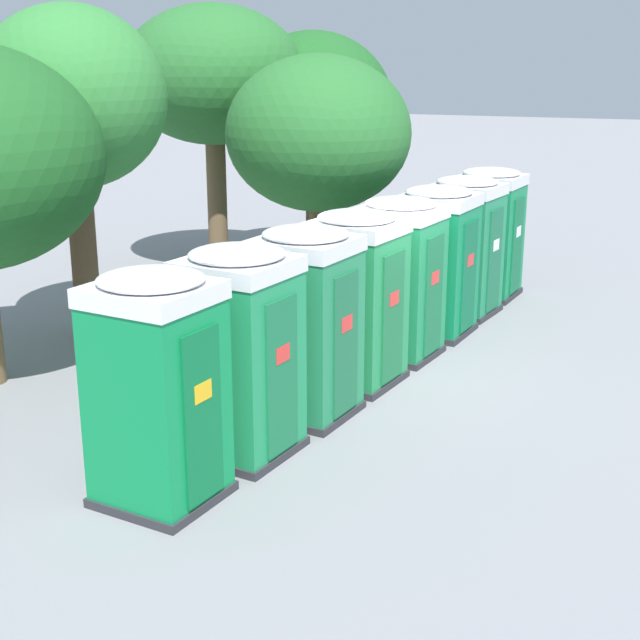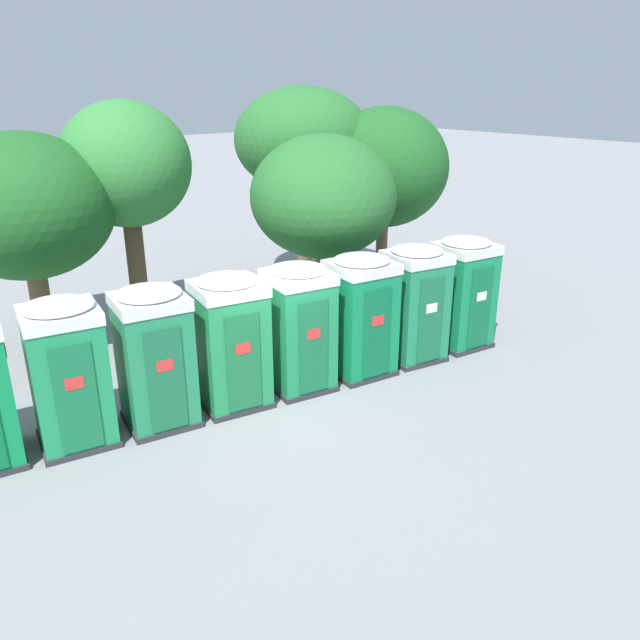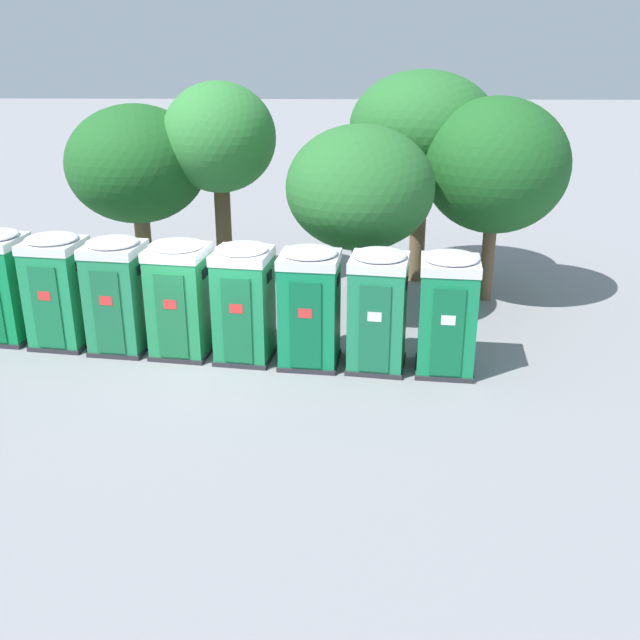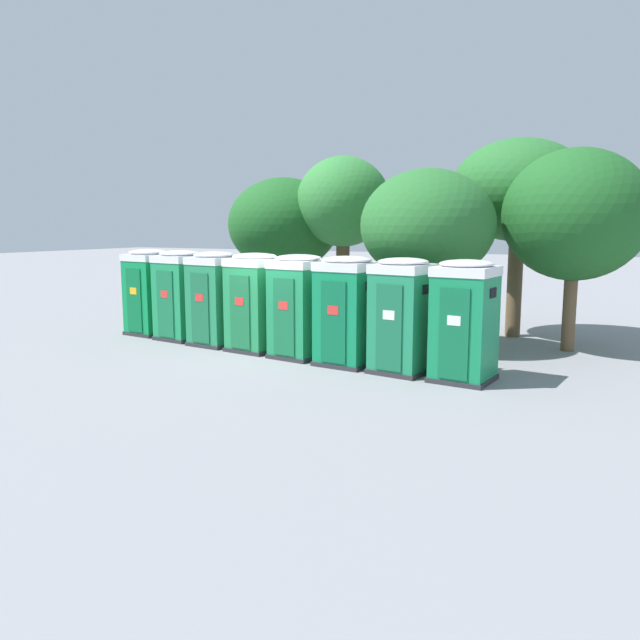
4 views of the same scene
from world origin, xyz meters
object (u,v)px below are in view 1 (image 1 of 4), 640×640
at_px(portapotty_2, 307,322).
at_px(portapotty_7, 489,232).
at_px(portapotty_6, 465,245).
at_px(street_tree_3, 72,101).
at_px(street_tree_2, 213,76).
at_px(portapotty_3, 357,298).
at_px(portapotty_1, 240,351).
at_px(portapotty_4, 400,277).
at_px(portapotty_0, 157,388).
at_px(street_tree_1, 318,134).
at_px(street_tree_0, 313,108).
at_px(portapotty_5, 437,260).

xyz_separation_m(portapotty_2, portapotty_7, (7.01, -0.96, 0.00)).
distance_m(portapotty_6, street_tree_3, 7.25).
xyz_separation_m(portapotty_2, street_tree_2, (7.00, 5.05, 2.91)).
height_order(portapotty_3, portapotty_7, same).
xyz_separation_m(portapotty_1, portapotty_4, (4.19, -0.68, 0.00)).
bearing_deg(portapotty_6, portapotty_1, 171.29).
distance_m(portapotty_0, street_tree_1, 8.41).
bearing_deg(portapotty_2, portapotty_6, -8.20).
bearing_deg(portapotty_3, portapotty_7, -7.73).
distance_m(portapotty_0, portapotty_3, 4.25).
bearing_deg(portapotty_1, street_tree_3, 55.31).
height_order(portapotty_2, street_tree_3, street_tree_3).
height_order(portapotty_3, street_tree_3, street_tree_3).
relative_size(portapotty_1, portapotty_7, 1.00).
xyz_separation_m(portapotty_3, street_tree_0, (7.26, 3.65, 2.20)).
distance_m(portapotty_1, street_tree_1, 7.15).
bearing_deg(portapotty_0, street_tree_0, 14.31).
bearing_deg(portapotty_7, street_tree_2, 90.13).
height_order(portapotty_0, street_tree_0, street_tree_0).
relative_size(portapotty_4, portapotty_6, 1.00).
xyz_separation_m(portapotty_1, portapotty_6, (7.00, -1.07, 0.00)).
bearing_deg(portapotty_5, portapotty_6, -6.53).
height_order(portapotty_6, street_tree_0, street_tree_0).
distance_m(portapotty_7, street_tree_1, 3.90).
height_order(portapotty_5, street_tree_0, street_tree_0).
relative_size(portapotty_2, portapotty_3, 1.00).
height_order(portapotty_0, portapotty_7, same).
bearing_deg(portapotty_7, portapotty_4, 172.70).
bearing_deg(street_tree_3, portapotty_3, -93.02).
distance_m(portapotty_0, portapotty_6, 8.49).
height_order(portapotty_4, portapotty_6, same).
bearing_deg(street_tree_1, portapotty_5, -112.59).
bearing_deg(portapotty_7, street_tree_1, 120.73).
relative_size(portapotty_3, street_tree_0, 0.49).
bearing_deg(portapotty_3, portapotty_0, 170.15).
distance_m(portapotty_0, portapotty_2, 2.83).
height_order(portapotty_3, street_tree_2, street_tree_2).
xyz_separation_m(portapotty_2, street_tree_3, (1.66, 4.67, 2.65)).
bearing_deg(portapotty_6, portapotty_5, 173.47).
height_order(portapotty_0, street_tree_2, street_tree_2).
relative_size(portapotty_5, street_tree_0, 0.49).
bearing_deg(portapotty_7, portapotty_1, 171.73).
height_order(portapotty_0, portapotty_6, same).
distance_m(portapotty_2, street_tree_2, 9.11).
distance_m(portapotty_1, portapotty_6, 7.08).
distance_m(portapotty_5, portapotty_7, 2.83).
xyz_separation_m(street_tree_0, street_tree_1, (-3.38, -1.49, -0.26)).
relative_size(portapotty_4, portapotty_7, 1.00).
height_order(portapotty_7, street_tree_3, street_tree_3).
bearing_deg(street_tree_1, portapotty_1, -165.76).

